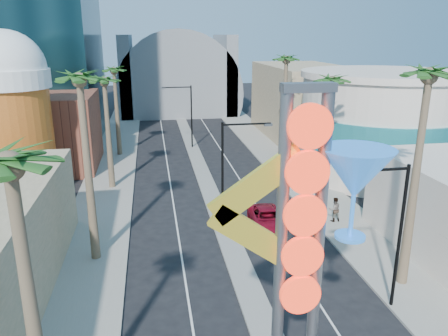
# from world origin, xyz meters

# --- Properties ---
(sidewalk_west) EXTENTS (5.00, 100.00, 0.15)m
(sidewalk_west) POSITION_xyz_m (-9.50, 35.00, 0.07)
(sidewalk_west) COLOR gray
(sidewalk_west) RESTS_ON ground
(sidewalk_east) EXTENTS (5.00, 100.00, 0.15)m
(sidewalk_east) POSITION_xyz_m (9.50, 35.00, 0.07)
(sidewalk_east) COLOR gray
(sidewalk_east) RESTS_ON ground
(median) EXTENTS (1.60, 84.00, 0.15)m
(median) POSITION_xyz_m (0.00, 38.00, 0.07)
(median) COLOR gray
(median) RESTS_ON ground
(brick_filler_west) EXTENTS (10.00, 10.00, 8.00)m
(brick_filler_west) POSITION_xyz_m (-16.00, 38.00, 4.00)
(brick_filler_west) COLOR brown
(brick_filler_west) RESTS_ON ground
(filler_east) EXTENTS (10.00, 20.00, 10.00)m
(filler_east) POSITION_xyz_m (16.00, 48.00, 5.00)
(filler_east) COLOR #9A8863
(filler_east) RESTS_ON ground
(beer_mug) EXTENTS (7.00, 7.00, 14.50)m
(beer_mug) POSITION_xyz_m (-17.00, 30.00, 7.84)
(beer_mug) COLOR #B14717
(beer_mug) RESTS_ON ground
(turquoise_building) EXTENTS (16.60, 16.60, 10.60)m
(turquoise_building) POSITION_xyz_m (18.00, 30.00, 5.25)
(turquoise_building) COLOR beige
(turquoise_building) RESTS_ON ground
(canopy) EXTENTS (22.00, 16.00, 22.00)m
(canopy) POSITION_xyz_m (0.00, 72.00, 4.31)
(canopy) COLOR slate
(canopy) RESTS_ON ground
(neon_sign) EXTENTS (6.53, 2.60, 12.55)m
(neon_sign) POSITION_xyz_m (0.82, 2.96, 7.31)
(neon_sign) COLOR gray
(neon_sign) RESTS_ON ground
(streetlight_0) EXTENTS (3.79, 0.25, 8.00)m
(streetlight_0) POSITION_xyz_m (0.55, 20.00, 4.88)
(streetlight_0) COLOR black
(streetlight_0) RESTS_ON ground
(streetlight_1) EXTENTS (3.79, 0.25, 8.00)m
(streetlight_1) POSITION_xyz_m (-0.55, 44.00, 4.88)
(streetlight_1) COLOR black
(streetlight_1) RESTS_ON ground
(streetlight_2) EXTENTS (3.45, 0.25, 8.00)m
(streetlight_2) POSITION_xyz_m (6.72, 8.00, 4.83)
(streetlight_2) COLOR black
(streetlight_2) RESTS_ON ground
(palm_0) EXTENTS (2.40, 2.40, 11.70)m
(palm_0) POSITION_xyz_m (-9.00, 2.00, 9.93)
(palm_0) COLOR brown
(palm_0) RESTS_ON ground
(palm_1) EXTENTS (2.40, 2.40, 12.70)m
(palm_1) POSITION_xyz_m (-9.00, 16.00, 10.82)
(palm_1) COLOR brown
(palm_1) RESTS_ON ground
(palm_2) EXTENTS (2.40, 2.40, 11.20)m
(palm_2) POSITION_xyz_m (-9.00, 30.00, 9.48)
(palm_2) COLOR brown
(palm_2) RESTS_ON ground
(palm_3) EXTENTS (2.40, 2.40, 11.20)m
(palm_3) POSITION_xyz_m (-9.00, 42.00, 9.48)
(palm_3) COLOR brown
(palm_3) RESTS_ON ground
(palm_5) EXTENTS (2.40, 2.40, 13.20)m
(palm_5) POSITION_xyz_m (9.00, 10.00, 11.27)
(palm_5) COLOR brown
(palm_5) RESTS_ON ground
(palm_6) EXTENTS (2.40, 2.40, 11.70)m
(palm_6) POSITION_xyz_m (9.00, 22.00, 9.93)
(palm_6) COLOR brown
(palm_6) RESTS_ON ground
(palm_7) EXTENTS (2.40, 2.40, 12.70)m
(palm_7) POSITION_xyz_m (9.00, 34.00, 10.82)
(palm_7) COLOR brown
(palm_7) RESTS_ON ground
(red_pickup) EXTENTS (2.54, 5.13, 1.40)m
(red_pickup) POSITION_xyz_m (3.26, 19.01, 0.70)
(red_pickup) COLOR maroon
(red_pickup) RESTS_ON ground
(pedestrian_b) EXTENTS (0.99, 0.80, 1.94)m
(pedestrian_b) POSITION_xyz_m (8.57, 18.89, 1.12)
(pedestrian_b) COLOR gray
(pedestrian_b) RESTS_ON sidewalk_east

